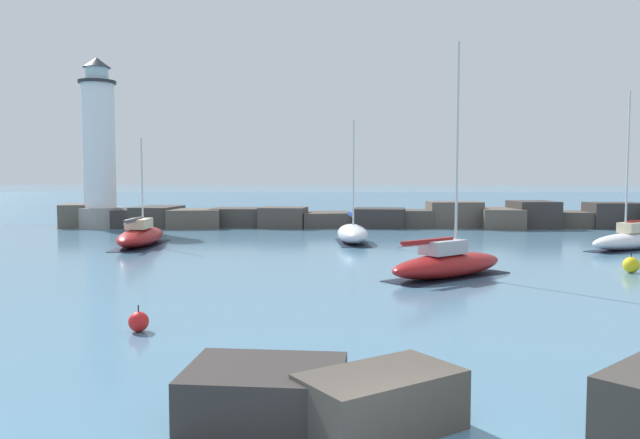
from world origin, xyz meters
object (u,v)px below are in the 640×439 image
object	(u,v)px
mooring_buoy_far_side	(631,265)
sailboat_moored_3	(141,236)
mooring_buoy_orange_near	(139,322)
lighthouse	(99,154)
sailboat_moored_1	(630,239)
sailboat_moored_4	(447,263)
sailboat_moored_5	(353,233)

from	to	relation	value
mooring_buoy_far_side	sailboat_moored_3	bearing A→B (deg)	157.62
mooring_buoy_orange_near	mooring_buoy_far_side	world-z (taller)	mooring_buoy_far_side
lighthouse	sailboat_moored_1	bearing A→B (deg)	-21.99
mooring_buoy_orange_near	sailboat_moored_4	bearing A→B (deg)	42.54
mooring_buoy_orange_near	mooring_buoy_far_side	distance (m)	23.46
sailboat_moored_3	sailboat_moored_5	distance (m)	14.38
lighthouse	mooring_buoy_orange_near	bearing A→B (deg)	-68.19
sailboat_moored_3	mooring_buoy_far_side	bearing A→B (deg)	-22.38
lighthouse	mooring_buoy_orange_near	xyz separation A→B (m)	(14.98, -37.42, -6.34)
lighthouse	sailboat_moored_4	world-z (taller)	lighthouse
sailboat_moored_1	sailboat_moored_4	size ratio (longest dim) A/B	0.92
lighthouse	sailboat_moored_1	world-z (taller)	lighthouse
sailboat_moored_1	sailboat_moored_5	distance (m)	17.90
sailboat_moored_4	sailboat_moored_5	size ratio (longest dim) A/B	1.28
sailboat_moored_3	mooring_buoy_orange_near	world-z (taller)	sailboat_moored_3
sailboat_moored_3	sailboat_moored_4	distance (m)	22.09
lighthouse	mooring_buoy_orange_near	size ratio (longest dim) A/B	18.66
sailboat_moored_3	mooring_buoy_orange_near	bearing A→B (deg)	-73.21
sailboat_moored_4	lighthouse	bearing A→B (deg)	134.00
sailboat_moored_3	mooring_buoy_orange_near	distance (m)	23.93
sailboat_moored_5	mooring_buoy_far_side	bearing A→B (deg)	-45.20
mooring_buoy_far_side	mooring_buoy_orange_near	bearing A→B (deg)	-150.13
lighthouse	sailboat_moored_3	bearing A→B (deg)	-60.94
mooring_buoy_far_side	sailboat_moored_1	bearing A→B (deg)	64.65
mooring_buoy_far_side	sailboat_moored_4	bearing A→B (deg)	-171.33
sailboat_moored_4	mooring_buoy_far_side	world-z (taller)	sailboat_moored_4
sailboat_moored_3	sailboat_moored_4	xyz separation A→B (m)	(18.13, -12.61, -0.02)
sailboat_moored_4	mooring_buoy_orange_near	bearing A→B (deg)	-137.46
sailboat_moored_1	sailboat_moored_5	xyz separation A→B (m)	(-17.56, 3.46, 0.03)
mooring_buoy_far_side	sailboat_moored_5	bearing A→B (deg)	134.80
sailboat_moored_1	sailboat_moored_3	xyz separation A→B (m)	(-31.82, 1.59, 0.03)
mooring_buoy_far_side	lighthouse	bearing A→B (deg)	143.92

